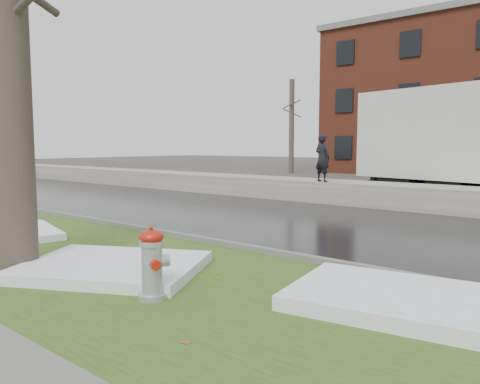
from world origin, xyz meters
The scene contains 14 objects.
ground centered at (0.00, 0.00, 0.00)m, with size 120.00×120.00×0.00m, color #47423D.
verge centered at (0.00, -1.25, 0.02)m, with size 60.00×4.50×0.04m, color #2A4517.
road centered at (0.00, 4.50, 0.01)m, with size 60.00×7.00×0.03m, color black.
parking_lot centered at (0.00, 13.00, 0.01)m, with size 60.00×9.00×0.03m, color slate.
curb centered at (0.00, 1.00, 0.07)m, with size 60.00×0.15×0.14m, color slate.
snowbank centered at (0.00, 8.70, 0.38)m, with size 60.00×1.60×0.75m, color #A9A49A.
bg_tree_left centered at (-12.00, 22.00, 3.33)m, with size 1.40×1.62×6.50m.
bg_tree_center centered at (-6.00, 26.00, 3.33)m, with size 1.40×1.62×6.50m.
fire_hydrant centered at (1.69, -1.89, 0.53)m, with size 0.45×0.43×0.92m.
tree centered at (-1.02, -2.30, 3.72)m, with size 1.52×1.81×7.30m.
worker centered at (-1.61, 8.10, 1.54)m, with size 0.57×0.38×1.58m, color black.
snow_patch_near centered at (0.24, -1.47, 0.12)m, with size 2.60×2.00×0.16m, color white.
snow_patch_far centered at (-3.76, -1.12, 0.11)m, with size 2.20×1.60×0.14m, color white.
snow_patch_side centered at (4.33, -0.17, 0.13)m, with size 2.80×1.80×0.18m, color white.
Camera 1 is at (6.19, -5.60, 1.97)m, focal length 35.00 mm.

